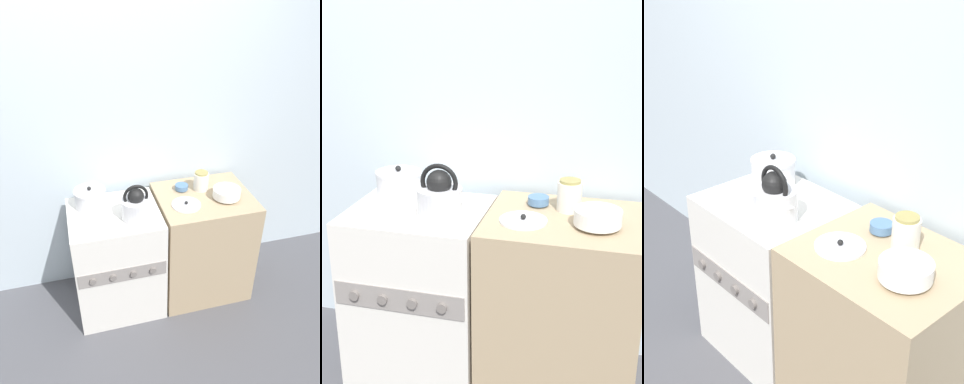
% 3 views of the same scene
% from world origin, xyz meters
% --- Properties ---
extents(ground_plane, '(12.00, 12.00, 0.00)m').
position_xyz_m(ground_plane, '(0.00, 0.00, 0.00)').
color(ground_plane, '#4C4C51').
extents(wall_back, '(7.00, 0.06, 2.50)m').
position_xyz_m(wall_back, '(0.00, 0.64, 1.25)').
color(wall_back, silver).
rests_on(wall_back, ground_plane).
extents(stove, '(0.62, 0.56, 0.84)m').
position_xyz_m(stove, '(-0.00, 0.27, 0.42)').
color(stove, silver).
rests_on(stove, ground_plane).
extents(counter, '(0.68, 0.57, 0.86)m').
position_xyz_m(counter, '(0.66, 0.29, 0.43)').
color(counter, tan).
rests_on(counter, ground_plane).
extents(kettle, '(0.24, 0.20, 0.25)m').
position_xyz_m(kettle, '(0.14, 0.17, 0.94)').
color(kettle, silver).
rests_on(kettle, stove).
extents(cooking_pot, '(0.22, 0.22, 0.16)m').
position_xyz_m(cooking_pot, '(-0.14, 0.39, 0.91)').
color(cooking_pot, silver).
rests_on(cooking_pot, stove).
extents(enamel_bowl, '(0.19, 0.19, 0.08)m').
position_xyz_m(enamel_bowl, '(0.80, 0.22, 0.90)').
color(enamel_bowl, white).
rests_on(enamel_bowl, counter).
extents(small_ceramic_bowl, '(0.10, 0.10, 0.04)m').
position_xyz_m(small_ceramic_bowl, '(0.53, 0.41, 0.88)').
color(small_ceramic_bowl, '#4C729E').
rests_on(small_ceramic_bowl, counter).
extents(storage_jar, '(0.11, 0.11, 0.14)m').
position_xyz_m(storage_jar, '(0.67, 0.39, 0.93)').
color(storage_jar, silver).
rests_on(storage_jar, counter).
extents(loose_pot_lid, '(0.20, 0.20, 0.03)m').
position_xyz_m(loose_pot_lid, '(0.50, 0.21, 0.86)').
color(loose_pot_lid, silver).
rests_on(loose_pot_lid, counter).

